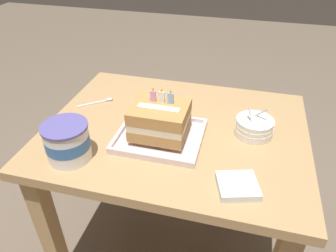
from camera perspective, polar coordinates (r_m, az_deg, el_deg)
ground_plane at (r=1.67m, az=1.01°, el=-20.77°), size 8.00×8.00×0.00m
dining_table at (r=1.23m, az=1.28°, el=-4.84°), size 0.94×0.74×0.71m
foil_tray at (r=1.10m, az=-1.43°, el=-1.93°), size 0.29×0.26×0.02m
birthday_cake at (r=1.06m, az=-1.48°, el=1.15°), size 0.19×0.16×0.16m
bowl_stack at (r=1.15m, az=15.27°, el=-0.17°), size 0.13×0.13×0.11m
ice_cream_tub at (r=1.04m, az=-17.70°, el=-2.69°), size 0.14×0.14×0.12m
serving_spoon_near_tray at (r=1.34m, az=-11.68°, el=4.47°), size 0.13×0.10×0.01m
napkin_pile at (r=0.94m, az=12.45°, el=-10.50°), size 0.14×0.13×0.02m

